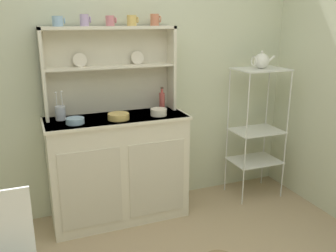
% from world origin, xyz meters
% --- Properties ---
extents(wall_back, '(3.84, 0.05, 2.50)m').
position_xyz_m(wall_back, '(0.00, 1.62, 1.25)').
color(wall_back, beige).
rests_on(wall_back, ground).
extents(hutch_cabinet, '(1.15, 0.45, 0.90)m').
position_xyz_m(hutch_cabinet, '(-0.13, 1.37, 0.46)').
color(hutch_cabinet, silver).
rests_on(hutch_cabinet, ground).
extents(hutch_shelf_unit, '(1.08, 0.18, 0.71)m').
position_xyz_m(hutch_shelf_unit, '(-0.13, 1.53, 1.31)').
color(hutch_shelf_unit, beige).
rests_on(hutch_shelf_unit, hutch_cabinet).
extents(bakers_rack, '(0.46, 0.34, 1.23)m').
position_xyz_m(bakers_rack, '(1.20, 1.32, 0.75)').
color(bakers_rack, silver).
rests_on(bakers_rack, ground).
extents(cup_sky_0, '(0.09, 0.08, 0.08)m').
position_xyz_m(cup_sky_0, '(-0.51, 1.49, 1.65)').
color(cup_sky_0, '#8EB2D1').
rests_on(cup_sky_0, hutch_shelf_unit).
extents(cup_lilac_1, '(0.08, 0.07, 0.09)m').
position_xyz_m(cup_lilac_1, '(-0.31, 1.49, 1.65)').
color(cup_lilac_1, '#B79ECC').
rests_on(cup_lilac_1, hutch_shelf_unit).
extents(cup_rose_2, '(0.08, 0.07, 0.08)m').
position_xyz_m(cup_rose_2, '(-0.12, 1.49, 1.65)').
color(cup_rose_2, '#D17A84').
rests_on(cup_rose_2, hutch_shelf_unit).
extents(cup_gold_3, '(0.09, 0.08, 0.08)m').
position_xyz_m(cup_gold_3, '(0.06, 1.49, 1.65)').
color(cup_gold_3, '#DBB760').
rests_on(cup_gold_3, hutch_shelf_unit).
extents(cup_terracotta_4, '(0.09, 0.07, 0.09)m').
position_xyz_m(cup_terracotta_4, '(0.25, 1.49, 1.66)').
color(cup_terracotta_4, '#C67556').
rests_on(cup_terracotta_4, hutch_shelf_unit).
extents(bowl_mixing_large, '(0.14, 0.14, 0.05)m').
position_xyz_m(bowl_mixing_large, '(-0.46, 1.29, 0.92)').
color(bowl_mixing_large, '#8EB2D1').
rests_on(bowl_mixing_large, hutch_cabinet).
extents(bowl_floral_medium, '(0.17, 0.17, 0.05)m').
position_xyz_m(bowl_floral_medium, '(-0.13, 1.29, 0.93)').
color(bowl_floral_medium, '#DBB760').
rests_on(bowl_floral_medium, hutch_cabinet).
extents(bowl_cream_small, '(0.13, 0.13, 0.06)m').
position_xyz_m(bowl_cream_small, '(0.21, 1.29, 0.93)').
color(bowl_cream_small, silver).
rests_on(bowl_cream_small, hutch_cabinet).
extents(jam_bottle, '(0.05, 0.05, 0.20)m').
position_xyz_m(jam_bottle, '(0.30, 1.45, 0.98)').
color(jam_bottle, '#B74C47').
rests_on(jam_bottle, hutch_cabinet).
extents(utensil_jar, '(0.08, 0.08, 0.23)m').
position_xyz_m(utensil_jar, '(-0.55, 1.45, 0.96)').
color(utensil_jar, '#B2B7C6').
rests_on(utensil_jar, hutch_cabinet).
extents(porcelain_teapot, '(0.23, 0.14, 0.16)m').
position_xyz_m(porcelain_teapot, '(1.20, 1.32, 1.30)').
color(porcelain_teapot, white).
rests_on(porcelain_teapot, bakers_rack).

